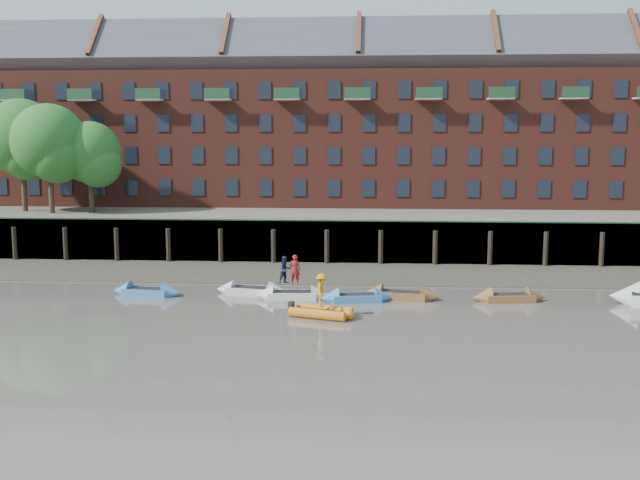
# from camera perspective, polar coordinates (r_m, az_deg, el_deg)

# --- Properties ---
(ground) EXTENTS (220.00, 220.00, 0.00)m
(ground) POSITION_cam_1_polar(r_m,az_deg,el_deg) (34.52, 1.64, -8.07)
(ground) COLOR #605B53
(ground) RESTS_ON ground
(foreshore) EXTENTS (110.00, 8.00, 0.50)m
(foreshore) POSITION_cam_1_polar(r_m,az_deg,el_deg) (52.05, 2.47, -2.60)
(foreshore) COLOR #3D382F
(foreshore) RESTS_ON ground
(mud_band) EXTENTS (110.00, 1.60, 0.10)m
(mud_band) POSITION_cam_1_polar(r_m,az_deg,el_deg) (48.71, 2.36, -3.33)
(mud_band) COLOR #4C4336
(mud_band) RESTS_ON ground
(river_wall) EXTENTS (110.00, 1.23, 3.30)m
(river_wall) POSITION_cam_1_polar(r_m,az_deg,el_deg) (56.11, 2.60, -0.18)
(river_wall) COLOR #2D2A26
(river_wall) RESTS_ON ground
(bank_terrace) EXTENTS (110.00, 28.00, 3.20)m
(bank_terrace) POSITION_cam_1_polar(r_m,az_deg,el_deg) (69.62, 2.89, 1.41)
(bank_terrace) COLOR #5E594D
(bank_terrace) RESTS_ON ground
(apartment_terrace) EXTENTS (80.60, 15.56, 20.98)m
(apartment_terrace) POSITION_cam_1_polar(r_m,az_deg,el_deg) (70.24, 2.97, 10.64)
(apartment_terrace) COLOR brown
(apartment_terrace) RESTS_ON bank_terrace
(tree_cluster) EXTENTS (11.76, 7.74, 9.40)m
(tree_cluster) POSITION_cam_1_polar(r_m,az_deg,el_deg) (66.24, -20.16, 7.02)
(tree_cluster) COLOR #3A281C
(tree_cluster) RESTS_ON bank_terrace
(rowboat_1) EXTENTS (4.46, 1.84, 1.25)m
(rowboat_1) POSITION_cam_1_polar(r_m,az_deg,el_deg) (46.26, -13.05, -3.85)
(rowboat_1) COLOR #3C78C0
(rowboat_1) RESTS_ON ground
(rowboat_2) EXTENTS (4.70, 2.14, 1.32)m
(rowboat_2) POSITION_cam_1_polar(r_m,az_deg,el_deg) (45.46, -5.22, -3.87)
(rowboat_2) COLOR silver
(rowboat_2) RESTS_ON ground
(rowboat_3) EXTENTS (4.48, 1.49, 1.28)m
(rowboat_3) POSITION_cam_1_polar(r_m,az_deg,el_deg) (44.11, -2.12, -4.22)
(rowboat_3) COLOR silver
(rowboat_3) RESTS_ON ground
(rowboat_4) EXTENTS (4.44, 1.98, 1.25)m
(rowboat_4) POSITION_cam_1_polar(r_m,az_deg,el_deg) (43.47, 2.80, -4.41)
(rowboat_4) COLOR #3C78C0
(rowboat_4) RESTS_ON ground
(rowboat_5) EXTENTS (4.73, 2.15, 1.33)m
(rowboat_5) POSITION_cam_1_polar(r_m,az_deg,el_deg) (44.31, 6.22, -4.20)
(rowboat_5) COLOR brown
(rowboat_5) RESTS_ON ground
(rowboat_6) EXTENTS (4.47, 1.79, 1.26)m
(rowboat_6) POSITION_cam_1_polar(r_m,az_deg,el_deg) (44.81, 14.20, -4.27)
(rowboat_6) COLOR brown
(rowboat_6) RESTS_ON ground
(rib_tender) EXTENTS (3.52, 2.52, 0.59)m
(rib_tender) POSITION_cam_1_polar(r_m,az_deg,el_deg) (39.76, 0.27, -5.52)
(rib_tender) COLOR orange
(rib_tender) RESTS_ON ground
(person_rower_a) EXTENTS (0.67, 0.46, 1.77)m
(person_rower_a) POSITION_cam_1_polar(r_m,az_deg,el_deg) (43.85, -1.93, -2.26)
(person_rower_a) COLOR maroon
(person_rower_a) RESTS_ON rowboat_3
(person_rower_b) EXTENTS (1.01, 0.97, 1.64)m
(person_rower_b) POSITION_cam_1_polar(r_m,az_deg,el_deg) (44.17, -2.68, -2.28)
(person_rower_b) COLOR #19233F
(person_rower_b) RESTS_ON rowboat_3
(person_rib_crew) EXTENTS (0.74, 1.20, 1.79)m
(person_rib_crew) POSITION_cam_1_polar(r_m,az_deg,el_deg) (39.49, 0.14, -3.84)
(person_rib_crew) COLOR orange
(person_rib_crew) RESTS_ON rib_tender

